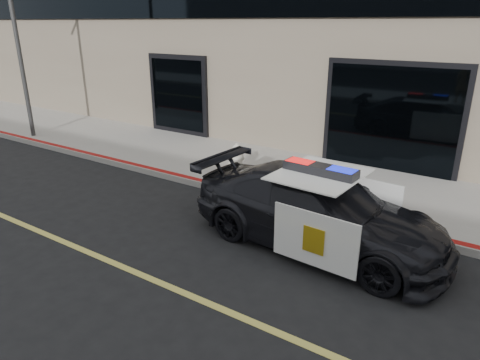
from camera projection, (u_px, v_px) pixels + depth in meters
The scene contains 5 objects.
ground at pixel (306, 345), 5.27m from camera, with size 120.00×120.00×0.00m, color black.
sidewalk_n at pixel (408, 200), 9.36m from camera, with size 60.00×3.50×0.15m, color gray.
police_car at pixel (318, 210), 7.42m from camera, with size 2.46×4.82×1.50m.
fire_hydrant at pixel (237, 161), 10.43m from camera, with size 0.38×0.53×0.84m.
street_light at pixel (17, 51), 13.39m from camera, with size 0.14×1.26×4.95m.
Camera 1 is at (1.64, -3.98, 3.74)m, focal length 32.00 mm.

